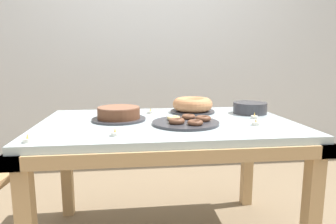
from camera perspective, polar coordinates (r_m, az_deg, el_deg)
The scene contains 11 objects.
wall_back at distance 3.06m, azimuth -3.46°, elevation 14.17°, with size 8.00×0.10×2.60m, color silver.
dining_table at distance 1.69m, azimuth -0.22°, elevation -4.77°, with size 1.42×0.92×0.73m.
cake_chocolate_round at distance 1.70m, azimuth -9.36°, elevation -0.40°, with size 0.30×0.30×0.08m.
cake_golden_bundt at distance 1.94m, azimuth 4.69°, elevation 1.27°, with size 0.29×0.29×0.09m.
pastry_platter at distance 1.58m, azimuth 3.53°, elevation -1.88°, with size 0.35×0.35×0.04m.
plate_stack at distance 1.97m, azimuth 15.33°, elevation 0.74°, with size 0.21×0.21×0.07m.
tealight_near_front at distance 1.62m, azimuth 16.38°, elevation -2.07°, with size 0.04×0.04×0.04m.
tealight_near_cakes at distance 1.90m, azimuth -3.38°, elevation 0.01°, with size 0.04×0.04×0.04m.
tealight_centre at distance 1.81m, azimuth 16.13°, elevation -0.87°, with size 0.04×0.04×0.04m.
tealight_right_edge at distance 1.36m, azimuth -25.17°, elevation -4.84°, with size 0.04×0.04×0.04m.
tealight_left_edge at distance 1.36m, azimuth -10.05°, elevation -4.05°, with size 0.04×0.04×0.04m.
Camera 1 is at (-0.19, -1.63, 1.06)m, focal length 32.00 mm.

